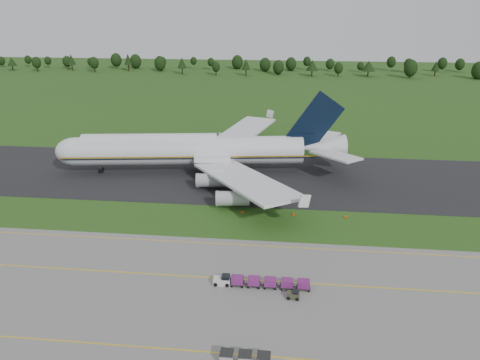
# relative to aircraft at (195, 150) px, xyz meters

# --- Properties ---
(ground) EXTENTS (600.00, 600.00, 0.00)m
(ground) POSITION_rel_aircraft_xyz_m (16.24, -30.27, -6.40)
(ground) COLOR #234815
(ground) RESTS_ON ground
(apron) EXTENTS (300.00, 52.00, 0.06)m
(apron) POSITION_rel_aircraft_xyz_m (16.24, -64.27, -6.37)
(apron) COLOR slate
(apron) RESTS_ON ground
(taxiway) EXTENTS (300.00, 40.00, 0.08)m
(taxiway) POSITION_rel_aircraft_xyz_m (16.24, -2.27, -6.36)
(taxiway) COLOR black
(taxiway) RESTS_ON ground
(apron_markings) EXTENTS (300.00, 30.20, 0.01)m
(apron_markings) POSITION_rel_aircraft_xyz_m (16.24, -57.25, -6.33)
(apron_markings) COLOR #E8B30D
(apron_markings) RESTS_ON apron
(tree_line) EXTENTS (530.38, 22.78, 11.95)m
(tree_line) POSITION_rel_aircraft_xyz_m (23.48, 188.25, -0.27)
(tree_line) COLOR black
(tree_line) RESTS_ON ground
(aircraft) EXTENTS (80.05, 77.06, 22.40)m
(aircraft) POSITION_rel_aircraft_xyz_m (0.00, 0.00, 0.00)
(aircraft) COLOR silver
(aircraft) RESTS_ON ground
(baggage_train) EXTENTS (15.95, 1.69, 1.63)m
(baggage_train) POSITION_rel_aircraft_xyz_m (21.59, -54.05, -5.46)
(baggage_train) COLOR silver
(baggage_train) RESTS_ON apron
(utility_cart) EXTENTS (2.02, 1.36, 1.07)m
(utility_cart) POSITION_rel_aircraft_xyz_m (27.02, -56.75, -5.81)
(utility_cart) COLOR #333525
(utility_cart) RESTS_ON apron
(uld_row) EXTENTS (6.56, 1.76, 1.74)m
(uld_row) POSITION_rel_aircraft_xyz_m (20.88, -72.01, -5.46)
(uld_row) COLOR #9A9A9A
(uld_row) RESTS_ON apron
(edge_markers) EXTENTS (23.07, 0.30, 0.60)m
(edge_markers) POSITION_rel_aircraft_xyz_m (27.11, -25.85, -6.12)
(edge_markers) COLOR #DF4007
(edge_markers) RESTS_ON ground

